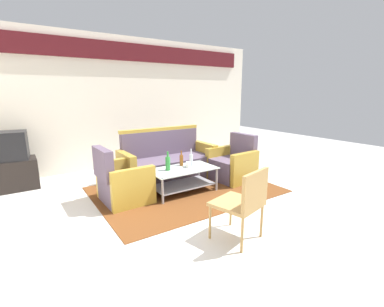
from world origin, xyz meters
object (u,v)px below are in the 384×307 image
object	(u,v)px
armchair_left	(123,183)
cup	(188,165)
tv_stand	(11,175)
armchair_right	(233,165)
bottle_brown	(181,160)
bottle_clear	(191,160)
television	(7,146)
wicker_chair	(244,199)
bottle_green	(168,163)
couch	(168,163)
coffee_table	(183,177)

from	to	relation	value
armchair_left	cup	world-z (taller)	armchair_left
tv_stand	armchair_right	bearing A→B (deg)	-25.75
armchair_left	bottle_brown	bearing A→B (deg)	87.32
armchair_left	bottle_brown	xyz separation A→B (m)	(1.04, -0.02, 0.22)
bottle_clear	television	world-z (taller)	television
wicker_chair	tv_stand	bearing A→B (deg)	107.84
bottle_brown	cup	distance (m)	0.18
armchair_right	bottle_brown	size ratio (longest dim) A/B	3.25
television	wicker_chair	size ratio (longest dim) A/B	0.77
bottle_clear	bottle_brown	distance (m)	0.17
armchair_left	bottle_green	bearing A→B (deg)	77.79
bottle_clear	television	size ratio (longest dim) A/B	0.46
television	bottle_brown	bearing A→B (deg)	153.69
bottle_green	wicker_chair	xyz separation A→B (m)	(0.02, -1.70, -0.03)
wicker_chair	couch	bearing A→B (deg)	67.12
couch	tv_stand	distance (m)	2.69
armchair_right	coffee_table	world-z (taller)	armchair_right
cup	television	xyz separation A→B (m)	(-2.48, 1.74, 0.30)
bottle_clear	armchair_left	bearing A→B (deg)	173.38
tv_stand	cup	bearing A→B (deg)	-35.11
cup	tv_stand	world-z (taller)	tv_stand
armchair_left	wicker_chair	world-z (taller)	armchair_left
armchair_left	tv_stand	size ratio (longest dim) A/B	1.06
couch	bottle_clear	xyz separation A→B (m)	(0.07, -0.69, 0.21)
armchair_left	tv_stand	distance (m)	2.10
armchair_right	cup	size ratio (longest dim) A/B	8.50
bottle_brown	cup	bearing A→B (deg)	-80.53
television	bottle_clear	bearing A→B (deg)	153.06
armchair_left	tv_stand	xyz separation A→B (m)	(-1.41, 1.56, -0.03)
bottle_brown	armchair_right	bearing A→B (deg)	-6.61
armchair_left	bottle_brown	world-z (taller)	armchair_left
armchair_left	bottle_clear	size ratio (longest dim) A/B	2.86
television	bottle_green	bearing A→B (deg)	147.95
armchair_right	tv_stand	distance (m)	3.90
bottle_green	television	xyz separation A→B (m)	(-2.13, 1.69, 0.23)
armchair_right	bottle_brown	xyz separation A→B (m)	(-1.07, 0.12, 0.22)
armchair_right	bottle_brown	distance (m)	1.10
armchair_right	bottle_green	bearing A→B (deg)	85.53
bottle_clear	tv_stand	size ratio (longest dim) A/B	0.37
couch	bottle_brown	distance (m)	0.61
coffee_table	bottle_brown	bearing A→B (deg)	64.78
television	couch	bearing A→B (deg)	164.63
bottle_clear	television	xyz separation A→B (m)	(-2.57, 1.69, 0.24)
bottle_green	bottle_brown	world-z (taller)	bottle_green
bottle_clear	cup	world-z (taller)	bottle_clear
armchair_right	wicker_chair	bearing A→B (deg)	136.85
couch	armchair_left	world-z (taller)	couch
bottle_clear	wicker_chair	world-z (taller)	wicker_chair
tv_stand	television	world-z (taller)	television
couch	tv_stand	world-z (taller)	couch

